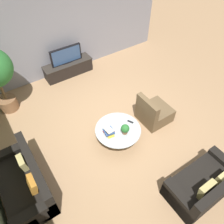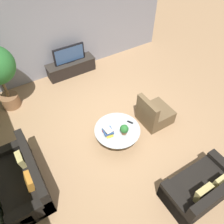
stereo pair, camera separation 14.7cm
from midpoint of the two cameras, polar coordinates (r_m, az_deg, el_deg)
name	(u,v)px [view 2 (the right image)]	position (r m, az deg, el deg)	size (l,w,h in m)	color
ground_plane	(119,128)	(5.98, 2.44, -4.14)	(24.00, 24.00, 0.00)	#9E7A56
back_wall_stone	(63,28)	(7.41, -12.07, 20.72)	(7.40, 0.12, 3.00)	gray
media_console	(71,67)	(7.75, -10.08, 11.45)	(1.65, 0.50, 0.47)	black
television	(69,54)	(7.48, -10.57, 14.57)	(1.06, 0.13, 0.56)	black
coffee_table	(117,132)	(5.54, 2.14, -5.30)	(1.15, 1.15, 0.38)	#756656
couch_by_wall	(23,179)	(5.17, -21.56, -16.06)	(0.84, 1.76, 0.84)	black
couch_near_entry	(202,188)	(5.13, 23.28, -17.85)	(1.56, 0.84, 0.84)	black
armchair_wicker	(154,114)	(6.06, 11.60, -0.52)	(0.80, 0.76, 0.86)	brown
potted_plant_tabletop	(124,129)	(5.26, 4.02, -4.54)	(0.21, 0.21, 0.28)	brown
book_stack	(108,131)	(5.32, -0.27, -5.05)	(0.26, 0.31, 0.15)	gold
remote_black	(130,122)	(5.61, 5.51, -2.69)	(0.04, 0.16, 0.02)	black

